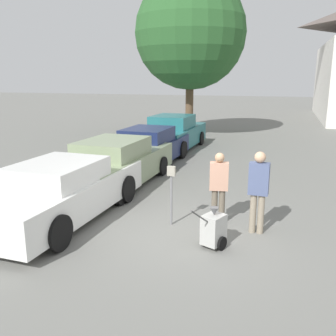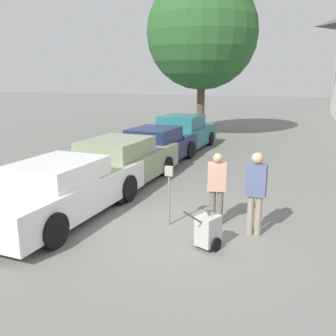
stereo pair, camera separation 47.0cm
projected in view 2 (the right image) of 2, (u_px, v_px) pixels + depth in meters
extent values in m
plane|color=slate|center=(180.00, 233.00, 8.19)|extent=(120.00, 120.00, 0.00)
cube|color=silver|center=(65.00, 193.00, 9.09)|extent=(2.03, 5.07, 0.76)
cube|color=silver|center=(58.00, 171.00, 8.76)|extent=(1.71, 2.16, 0.46)
cylinder|color=black|center=(73.00, 181.00, 10.87)|extent=(0.21, 0.74, 0.74)
cylinder|color=black|center=(128.00, 188.00, 10.20)|extent=(0.21, 0.74, 0.74)
cylinder|color=black|center=(54.00, 231.00, 7.41)|extent=(0.21, 0.74, 0.74)
cube|color=gray|center=(120.00, 167.00, 11.75)|extent=(2.08, 5.34, 0.79)
cube|color=gray|center=(116.00, 147.00, 11.40)|extent=(1.75, 2.27, 0.51)
cylinder|color=black|center=(120.00, 161.00, 13.62)|extent=(0.20, 0.66, 0.65)
cylinder|color=black|center=(167.00, 166.00, 12.94)|extent=(0.20, 0.66, 0.65)
cylinder|color=black|center=(64.00, 185.00, 10.68)|extent=(0.20, 0.66, 0.65)
cylinder|color=black|center=(121.00, 192.00, 10.00)|extent=(0.20, 0.66, 0.65)
cube|color=#19234C|center=(156.00, 150.00, 14.52)|extent=(1.96, 4.84, 0.70)
cube|color=#19234C|center=(154.00, 135.00, 14.20)|extent=(1.65, 2.06, 0.54)
cylinder|color=black|center=(152.00, 147.00, 16.22)|extent=(0.20, 0.72, 0.72)
cylinder|color=black|center=(190.00, 150.00, 15.57)|extent=(0.20, 0.72, 0.72)
cylinder|color=black|center=(118.00, 161.00, 13.55)|extent=(0.20, 0.72, 0.72)
cylinder|color=black|center=(162.00, 165.00, 12.91)|extent=(0.20, 0.72, 0.72)
cube|color=#23666B|center=(183.00, 136.00, 17.52)|extent=(2.08, 4.92, 0.84)
cube|color=#23666B|center=(181.00, 122.00, 17.18)|extent=(1.75, 2.10, 0.58)
cylinder|color=black|center=(176.00, 136.00, 19.28)|extent=(0.20, 0.67, 0.66)
cylinder|color=black|center=(211.00, 139.00, 18.60)|extent=(0.20, 0.67, 0.66)
cylinder|color=black|center=(151.00, 146.00, 16.58)|extent=(0.20, 0.67, 0.66)
cylinder|color=black|center=(191.00, 149.00, 15.89)|extent=(0.20, 0.67, 0.66)
cylinder|color=slate|center=(169.00, 200.00, 8.53)|extent=(0.05, 0.05, 1.17)
cube|color=gray|center=(169.00, 171.00, 8.36)|extent=(0.18, 0.09, 0.22)
cylinder|color=#665B4C|center=(220.00, 208.00, 8.59)|extent=(0.14, 0.14, 0.81)
cylinder|color=#665B4C|center=(213.00, 207.00, 8.62)|extent=(0.14, 0.14, 0.81)
cube|color=tan|center=(217.00, 177.00, 8.43)|extent=(0.45, 0.29, 0.64)
sphere|color=tan|center=(218.00, 158.00, 8.33)|extent=(0.22, 0.22, 0.22)
cylinder|color=gray|center=(258.00, 216.00, 7.99)|extent=(0.14, 0.14, 0.88)
cylinder|color=gray|center=(250.00, 215.00, 8.05)|extent=(0.14, 0.14, 0.88)
cube|color=#4C597F|center=(256.00, 180.00, 7.83)|extent=(0.43, 0.24, 0.70)
sphere|color=tan|center=(258.00, 158.00, 7.72)|extent=(0.24, 0.24, 0.24)
cube|color=#B2B2AD|center=(208.00, 230.00, 7.38)|extent=(0.50, 0.55, 0.60)
cone|color=#59595B|center=(209.00, 212.00, 7.29)|extent=(0.18, 0.18, 0.16)
cylinder|color=#4C4C4C|center=(193.00, 218.00, 6.95)|extent=(0.26, 0.56, 0.43)
cylinder|color=black|center=(199.00, 239.00, 7.58)|extent=(0.16, 0.28, 0.28)
cylinder|color=black|center=(216.00, 245.00, 7.30)|extent=(0.16, 0.28, 0.28)
cylinder|color=brown|center=(201.00, 109.00, 21.17)|extent=(0.44, 0.44, 3.05)
sphere|color=#285628|center=(202.00, 33.00, 20.20)|extent=(6.05, 6.05, 6.05)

